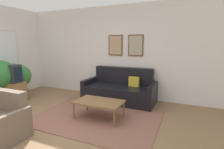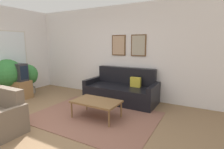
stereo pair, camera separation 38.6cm
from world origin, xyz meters
name	(u,v)px [view 2 (the right image)]	position (x,y,z in m)	size (l,w,h in m)	color
ground_plane	(39,133)	(0.00, 0.00, 0.00)	(16.00, 16.00, 0.00)	#846647
area_rug	(94,116)	(0.47, 1.08, 0.01)	(2.67, 1.94, 0.01)	brown
wall_back	(113,52)	(0.01, 2.80, 1.35)	(8.00, 0.09, 2.70)	silver
couch	(122,90)	(0.53, 2.34, 0.31)	(1.97, 0.90, 0.92)	black
coffee_table	(96,102)	(0.54, 1.05, 0.35)	(1.01, 0.61, 0.39)	brown
tv_stand	(19,89)	(-2.26, 1.14, 0.27)	(0.67, 0.43, 0.53)	olive
tv	(18,72)	(-2.26, 1.14, 0.78)	(0.60, 0.28, 0.50)	#2D2D33
potted_plant_tall	(8,73)	(-2.45, 0.96, 0.75)	(0.78, 0.78, 1.16)	beige
potted_plant_by_window	(30,79)	(-2.44, 1.64, 0.48)	(0.46, 0.46, 0.77)	slate
potted_plant_small	(27,75)	(-2.39, 1.53, 0.62)	(0.64, 0.64, 0.96)	beige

